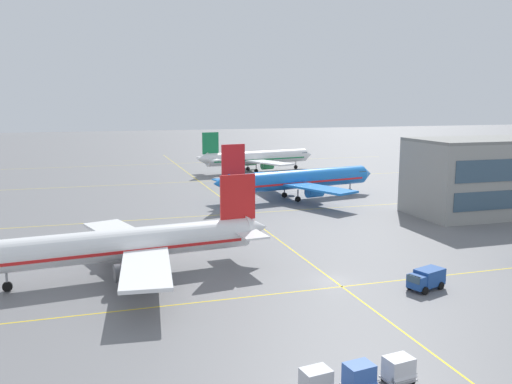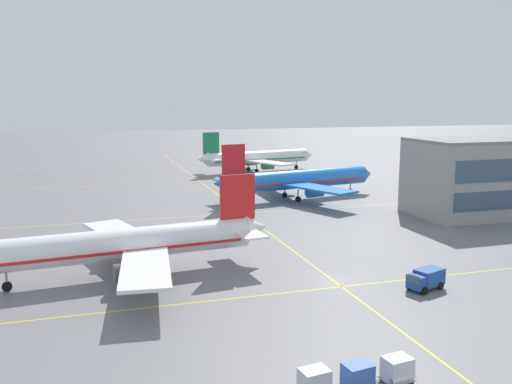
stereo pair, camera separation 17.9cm
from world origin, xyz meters
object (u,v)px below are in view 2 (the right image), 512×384
Objects in this scene: airliner_front_gate at (127,244)px; baggage_cart_row_second at (358,376)px; airliner_third_row at (257,158)px; baggage_cart_row_leftmost at (315,382)px; airliner_second_row at (298,180)px; service_truck_red_van at (426,279)px; baggage_cart_row_middle at (398,369)px.

airliner_front_gate reaches higher than baggage_cart_row_second.
airliner_third_row is 113.90m from baggage_cart_row_leftmost.
baggage_cart_row_leftmost is (-29.56, -109.97, -2.76)m from airliner_third_row.
airliner_second_row is at bearing 72.10° from baggage_cart_row_second.
airliner_front_gate is at bearing 155.36° from service_truck_red_van.
airliner_front_gate is 30.79m from baggage_cart_row_leftmost.
airliner_second_row is 52.53m from service_truck_red_van.
airliner_third_row reaches higher than baggage_cart_row_middle.
baggage_cart_row_leftmost and baggage_cart_row_middle have the same top height.
airliner_third_row is (39.74, 81.03, 0.11)m from airliner_front_gate.
baggage_cart_row_second and baggage_cart_row_middle have the same top height.
service_truck_red_van is 20.25m from baggage_cart_row_middle.
baggage_cart_row_second is (3.07, -0.19, 0.00)m from baggage_cart_row_leftmost.
airliner_front_gate is at bearing -116.12° from airliner_third_row.
airliner_third_row is 113.33m from baggage_cart_row_second.
baggage_cart_row_middle is (-23.41, -110.08, -2.76)m from airliner_third_row.
airliner_second_row is 12.82× the size of baggage_cart_row_second.
baggage_cart_row_middle is (16.33, -29.05, -2.65)m from airliner_front_gate.
airliner_second_row is at bearing 83.40° from service_truck_red_van.
baggage_cart_row_leftmost is at bearing 176.49° from baggage_cart_row_second.
airliner_front_gate is at bearing 109.39° from baggage_cart_row_leftmost.
baggage_cart_row_middle is (-12.82, -15.68, -0.17)m from service_truck_red_van.
baggage_cart_row_leftmost is at bearing -70.61° from airliner_front_gate.
airliner_front_gate is 90.25m from airliner_third_row.
baggage_cart_row_second is at bearing -65.53° from airliner_front_gate.
airliner_second_row is 12.82× the size of baggage_cart_row_middle.
baggage_cart_row_second is 3.07m from baggage_cart_row_middle.
airliner_second_row reaches higher than baggage_cart_row_leftmost.
airliner_front_gate is 0.97× the size of airliner_third_row.
baggage_cart_row_middle is (6.14, -0.11, 0.00)m from baggage_cart_row_leftmost.
airliner_front_gate is 12.13× the size of baggage_cart_row_second.
baggage_cart_row_middle is (3.07, 0.07, 0.00)m from baggage_cart_row_second.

